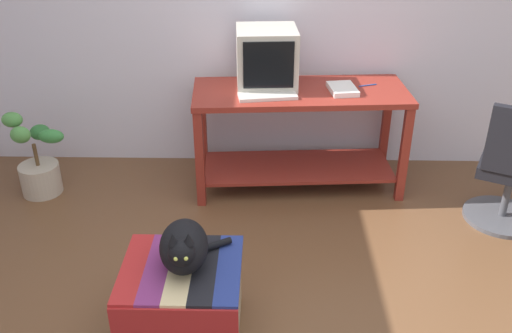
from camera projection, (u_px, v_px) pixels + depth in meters
name	position (u px, v px, depth m)	size (l,w,h in m)	color
desk	(299.00, 121.00, 4.14)	(1.56, 0.71, 0.77)	maroon
tv_monitor	(267.00, 58.00, 4.00)	(0.45, 0.43, 0.41)	#BCB7A8
keyboard	(268.00, 96.00, 3.88)	(0.40, 0.15, 0.02)	beige
book	(343.00, 89.00, 3.98)	(0.18, 0.25, 0.04)	white
ottoman_with_blanket	(183.00, 300.00, 2.92)	(0.60, 0.57, 0.42)	tan
cat	(184.00, 247.00, 2.77)	(0.36, 0.40, 0.28)	black
potted_plant	(38.00, 165.00, 4.17)	(0.41, 0.38, 0.66)	#B7A893
office_chair	(512.00, 174.00, 3.73)	(0.56, 0.56, 0.89)	#4C4C51
pen	(368.00, 85.00, 4.09)	(0.01, 0.01, 0.14)	#2351B2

